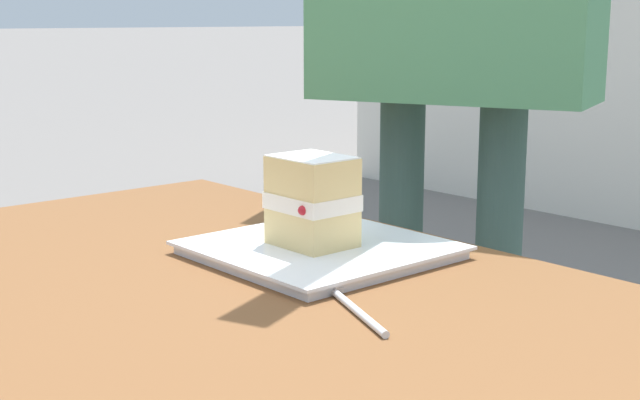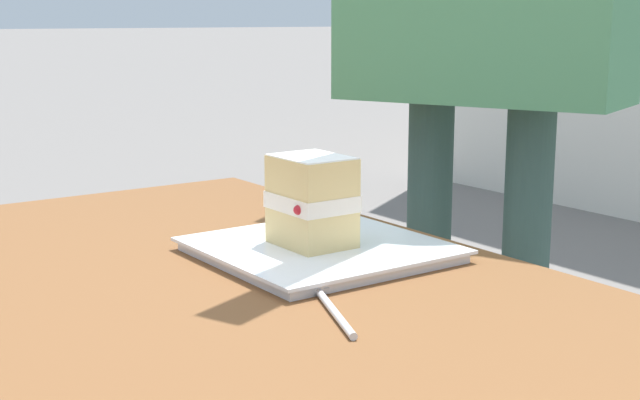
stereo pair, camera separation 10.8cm
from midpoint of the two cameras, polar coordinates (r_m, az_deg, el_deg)
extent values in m
cylinder|color=brown|center=(1.66, -9.70, -11.86)|extent=(0.07, 0.07, 0.66)
cube|color=brown|center=(0.98, -10.95, -6.90)|extent=(1.13, 0.76, 0.04)
cube|color=white|center=(1.10, -2.83, -3.36)|extent=(0.26, 0.26, 0.01)
cube|color=white|center=(1.09, -2.83, -2.95)|extent=(0.27, 0.27, 0.00)
cube|color=#E0C17A|center=(1.08, -3.35, -1.78)|extent=(0.09, 0.08, 0.04)
cube|color=white|center=(1.08, -3.37, -0.13)|extent=(0.10, 0.08, 0.02)
sphere|color=#B21923|center=(1.11, -2.36, 0.39)|extent=(0.01, 0.01, 0.01)
sphere|color=#B21923|center=(1.03, -4.12, -0.70)|extent=(0.01, 0.01, 0.01)
cube|color=#E0C17A|center=(1.07, -3.39, 1.55)|extent=(0.09, 0.08, 0.04)
cube|color=white|center=(1.07, -3.41, 2.76)|extent=(0.09, 0.07, 0.00)
cylinder|color=silver|center=(0.88, -1.08, -7.22)|extent=(0.13, 0.06, 0.01)
cube|color=silver|center=(0.96, -2.66, -5.66)|extent=(0.04, 0.03, 0.01)
cylinder|color=#334B43|center=(1.64, 3.17, -8.51)|extent=(0.08, 0.08, 0.85)
cylinder|color=#334B43|center=(1.58, 9.16, -9.43)|extent=(0.08, 0.08, 0.85)
camera|label=1|loc=(0.05, -92.86, -0.59)|focal=49.97mm
camera|label=2|loc=(0.05, 87.14, 0.59)|focal=49.97mm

